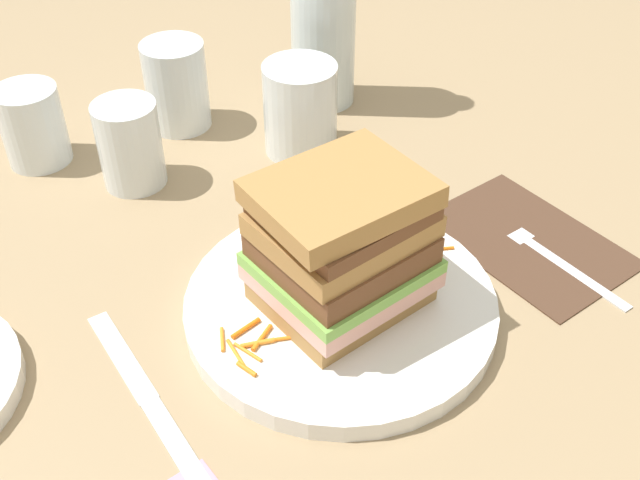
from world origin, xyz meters
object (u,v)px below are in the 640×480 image
Objects in this scene: knife at (150,402)px; empty_tumbler_1 at (130,144)px; main_plate at (340,306)px; empty_tumbler_2 at (176,85)px; sandwich at (341,245)px; juice_glass at (300,114)px; empty_tumbler_0 at (33,126)px; fork at (547,251)px; napkin_dark at (528,240)px.

empty_tumbler_1 reaches higher than knife.
empty_tumbler_2 is (0.02, 0.34, 0.04)m from main_plate.
juice_glass is at bearing 64.71° from sandwich.
juice_glass reaches higher than empty_tumbler_0.
empty_tumbler_1 is (-0.26, 0.31, 0.04)m from fork.
main_plate reaches higher than napkin_dark.
main_plate is at bearing 167.80° from fork.
juice_glass reaches higher than empty_tumbler_1.
sandwich reaches higher than knife.
sandwich reaches higher than empty_tumbler_0.
empty_tumbler_2 reaches higher than napkin_dark.
empty_tumbler_1 is (-0.06, 0.27, -0.03)m from sandwich.
empty_tumbler_2 reaches higher than empty_tumbler_0.
empty_tumbler_0 is 0.15m from empty_tumbler_2.
knife is 2.09× the size of empty_tumbler_2.
sandwich is 0.21m from fork.
napkin_dark is 1.04× the size of fork.
sandwich is at bearing -93.76° from empty_tumbler_2.
sandwich is at bearing -167.92° from main_plate.
main_plate is 2.65× the size of empty_tumbler_2.
main_plate is 1.94× the size of sandwich.
juice_glass is 1.18× the size of empty_tumbler_0.
fork is at bearing -87.19° from napkin_dark.
sandwich reaches higher than main_plate.
napkin_dark is 1.81× the size of empty_tumbler_2.
napkin_dark is at bearing -70.28° from juice_glass.
sandwich is 0.75× the size of napkin_dark.
empty_tumbler_1 is (0.10, 0.27, 0.04)m from knife.
juice_glass is at bearing -54.13° from empty_tumbler_2.
empty_tumbler_2 is at bearing 115.44° from napkin_dark.
napkin_dark is 0.02m from fork.
knife is (-0.17, 0.00, -0.01)m from main_plate.
main_plate is at bearing -70.00° from empty_tumbler_0.
empty_tumbler_1 reaches higher than fork.
main_plate is 1.46× the size of napkin_dark.
empty_tumbler_1 is 0.11m from empty_tumbler_2.
empty_tumbler_2 reaches higher than main_plate.
empty_tumbler_0 is 0.85× the size of empty_tumbler_2.
fork is at bearing -12.20° from main_plate.
empty_tumbler_2 is at bearing -6.31° from empty_tumbler_0.
napkin_dark is at bearing 92.81° from fork.
empty_tumbler_1 is (-0.06, 0.27, 0.03)m from main_plate.
empty_tumbler_1 is at bearing -54.11° from empty_tumbler_0.
fork is 2.04× the size of empty_tumbler_0.
sandwich is 0.65× the size of knife.
empty_tumbler_2 is (-0.08, 0.12, 0.01)m from juice_glass.
empty_tumbler_0 is at bearing 110.00° from main_plate.
empty_tumbler_0 is at bearing 109.92° from sandwich.
knife is 2.08× the size of juice_glass.
sandwich is 0.21m from napkin_dark.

